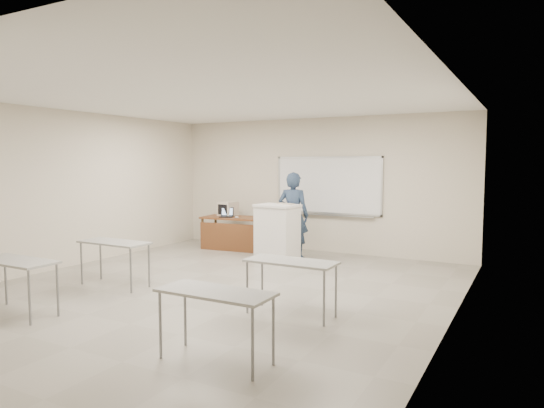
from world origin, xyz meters
The scene contains 10 objects.
floor centered at (0.00, 0.00, -0.01)m, with size 7.00×8.00×0.01m, color gray.
whiteboard centered at (0.30, 3.97, 1.48)m, with size 2.48×0.10×1.31m.
student_desks centered at (0.00, -1.35, 0.67)m, with size 4.40×2.20×0.73m.
instructor_desk centered at (-1.76, 3.19, 0.55)m, with size 1.46×0.73×0.75m.
podium centered at (-0.20, 2.50, 0.58)m, with size 0.82×0.60×1.16m.
crt_monitor centered at (-2.01, 3.43, 0.91)m, with size 0.36×0.41×0.34m.
laptop centered at (-1.86, 3.17, 0.80)m, with size 0.29×0.27×0.22m.
mouse centered at (-1.56, 3.10, 0.77)m, with size 0.10×0.07×0.04m, color #B8BCC1.
keyboard centered at (-0.05, 2.58, 1.17)m, with size 0.40×0.13×0.02m, color #BDAE9C.
presenter centered at (-0.07, 2.96, 0.90)m, with size 0.66×0.43×1.81m, color black.
Camera 1 is at (4.37, -6.09, 2.01)m, focal length 32.00 mm.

